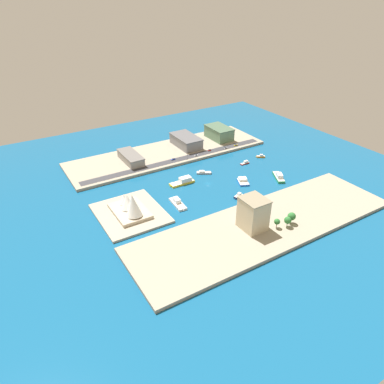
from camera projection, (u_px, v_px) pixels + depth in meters
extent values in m
plane|color=#145684|center=(208.00, 184.00, 358.84)|extent=(440.00, 440.00, 0.00)
cube|color=#9E937F|center=(266.00, 225.00, 294.00)|extent=(70.00, 240.00, 2.88)
cube|color=#9E937F|center=(168.00, 153.00, 422.24)|extent=(70.00, 240.00, 2.88)
cube|color=#A89E89|center=(130.00, 213.00, 309.56)|extent=(63.65, 55.57, 2.00)
cube|color=#38383D|center=(179.00, 159.00, 402.66)|extent=(10.05, 228.00, 0.15)
cube|color=yellow|center=(182.00, 183.00, 358.18)|extent=(8.64, 25.90, 2.06)
cone|color=yellow|center=(170.00, 186.00, 352.16)|extent=(1.86, 1.86, 1.85)
cube|color=white|center=(185.00, 179.00, 358.36)|extent=(7.17, 12.05, 4.24)
cube|color=beige|center=(182.00, 182.00, 357.64)|extent=(8.30, 24.86, 0.10)
cube|color=orange|center=(261.00, 157.00, 414.04)|extent=(7.70, 9.86, 1.85)
cone|color=orange|center=(256.00, 157.00, 414.08)|extent=(2.30, 2.30, 1.67)
cube|color=white|center=(262.00, 155.00, 413.06)|extent=(3.92, 4.26, 2.01)
cube|color=beige|center=(261.00, 156.00, 413.55)|extent=(7.39, 9.46, 0.10)
cube|color=#1E284C|center=(238.00, 196.00, 334.92)|extent=(7.52, 10.65, 2.00)
cone|color=#1E284C|center=(235.00, 199.00, 331.33)|extent=(2.29, 2.29, 1.80)
cube|color=white|center=(239.00, 194.00, 334.77)|extent=(3.93, 4.35, 2.09)
cube|color=beige|center=(238.00, 195.00, 334.39)|extent=(7.21, 10.23, 0.10)
cube|color=blue|center=(243.00, 182.00, 359.87)|extent=(18.13, 15.16, 1.72)
cone|color=blue|center=(245.00, 186.00, 352.81)|extent=(2.04, 2.04, 1.55)
cube|color=white|center=(243.00, 179.00, 360.78)|extent=(9.65, 10.23, 2.75)
cube|color=beige|center=(243.00, 181.00, 359.41)|extent=(17.41, 14.55, 0.10)
cube|color=#2D8C4C|center=(279.00, 177.00, 368.25)|extent=(24.36, 17.36, 2.45)
cone|color=#2D8C4C|center=(275.00, 172.00, 379.08)|extent=(2.97, 2.97, 2.20)
cube|color=white|center=(279.00, 175.00, 364.93)|extent=(9.87, 8.53, 3.98)
cube|color=beige|center=(279.00, 176.00, 367.61)|extent=(23.38, 16.66, 0.10)
cube|color=red|center=(245.00, 163.00, 398.76)|extent=(3.85, 11.40, 1.21)
cone|color=red|center=(241.00, 165.00, 395.90)|extent=(1.13, 1.13, 1.09)
cube|color=white|center=(246.00, 162.00, 398.56)|extent=(2.79, 5.10, 2.41)
cube|color=beige|center=(245.00, 163.00, 398.44)|extent=(3.70, 10.94, 0.10)
cube|color=silver|center=(178.00, 204.00, 323.02)|extent=(23.86, 9.70, 2.09)
cone|color=silver|center=(184.00, 210.00, 313.60)|extent=(2.01, 2.01, 1.88)
cube|color=white|center=(177.00, 200.00, 323.36)|extent=(8.60, 5.42, 3.60)
cube|color=beige|center=(178.00, 203.00, 322.47)|extent=(22.91, 9.31, 0.10)
cube|color=#999EA3|center=(204.00, 173.00, 377.80)|extent=(12.06, 15.76, 1.82)
cone|color=#999EA3|center=(211.00, 173.00, 377.86)|extent=(2.25, 2.25, 1.64)
cube|color=white|center=(202.00, 171.00, 376.92)|extent=(5.75, 6.53, 1.61)
cube|color=beige|center=(204.00, 172.00, 377.31)|extent=(11.58, 15.13, 0.10)
cube|color=gray|center=(131.00, 158.00, 395.72)|extent=(41.14, 16.49, 8.68)
cube|color=slate|center=(130.00, 154.00, 393.34)|extent=(42.79, 17.15, 0.80)
cube|color=gray|center=(186.00, 141.00, 434.50)|extent=(42.48, 23.49, 12.10)
cube|color=#59595C|center=(186.00, 136.00, 431.26)|extent=(44.18, 24.42, 0.80)
cube|color=slate|center=(219.00, 133.00, 455.59)|extent=(36.44, 22.69, 14.78)
cube|color=#47624A|center=(219.00, 127.00, 451.68)|extent=(37.89, 23.59, 0.80)
cube|color=#C6B793|center=(253.00, 214.00, 281.21)|extent=(20.34, 18.16, 26.65)
cube|color=gray|center=(255.00, 199.00, 274.32)|extent=(21.15, 18.88, 0.80)
cylinder|color=black|center=(172.00, 160.00, 399.98)|extent=(0.26, 0.64, 0.64)
cylinder|color=black|center=(172.00, 160.00, 401.11)|extent=(0.26, 0.64, 0.64)
cylinder|color=black|center=(175.00, 159.00, 401.58)|extent=(0.26, 0.64, 0.64)
cylinder|color=black|center=(174.00, 159.00, 402.71)|extent=(0.26, 0.64, 0.64)
cube|color=blue|center=(173.00, 159.00, 401.18)|extent=(1.78, 5.19, 0.85)
cube|color=#262D38|center=(173.00, 159.00, 400.96)|extent=(1.55, 2.91, 0.51)
cylinder|color=black|center=(197.00, 155.00, 411.82)|extent=(0.26, 0.64, 0.64)
cylinder|color=black|center=(198.00, 156.00, 410.59)|extent=(0.26, 0.64, 0.64)
cylinder|color=black|center=(195.00, 156.00, 410.52)|extent=(0.26, 0.64, 0.64)
cylinder|color=black|center=(196.00, 156.00, 409.29)|extent=(0.26, 0.64, 0.64)
cube|color=white|center=(196.00, 155.00, 410.41)|extent=(1.93, 4.28, 0.80)
cube|color=#262D38|center=(196.00, 155.00, 409.99)|extent=(1.67, 2.41, 0.50)
cylinder|color=black|center=(226.00, 148.00, 430.69)|extent=(0.27, 0.65, 0.64)
cylinder|color=black|center=(227.00, 148.00, 429.43)|extent=(0.27, 0.65, 0.64)
cylinder|color=black|center=(224.00, 148.00, 429.12)|extent=(0.27, 0.65, 0.64)
cylinder|color=black|center=(225.00, 149.00, 427.85)|extent=(0.27, 0.65, 0.64)
cube|color=#B7B7BC|center=(226.00, 148.00, 429.15)|extent=(2.06, 4.85, 0.71)
cube|color=#262D38|center=(226.00, 148.00, 428.72)|extent=(1.78, 2.73, 0.54)
cylinder|color=black|center=(236.00, 145.00, 438.77)|extent=(0.26, 0.64, 0.64)
cylinder|color=black|center=(237.00, 145.00, 437.53)|extent=(0.26, 0.64, 0.64)
cylinder|color=black|center=(234.00, 146.00, 437.14)|extent=(0.26, 0.64, 0.64)
cylinder|color=black|center=(235.00, 146.00, 435.90)|extent=(0.26, 0.64, 0.64)
cube|color=yellow|center=(236.00, 145.00, 437.20)|extent=(1.97, 5.07, 0.73)
cube|color=#262D38|center=(236.00, 145.00, 436.78)|extent=(1.71, 2.85, 0.46)
cylinder|color=black|center=(209.00, 151.00, 422.33)|extent=(0.28, 0.65, 0.64)
cylinder|color=black|center=(208.00, 151.00, 423.49)|extent=(0.28, 0.65, 0.64)
cylinder|color=black|center=(211.00, 150.00, 423.75)|extent=(0.28, 0.65, 0.64)
cylinder|color=black|center=(210.00, 150.00, 424.91)|extent=(0.28, 0.65, 0.64)
cube|color=red|center=(209.00, 150.00, 423.46)|extent=(1.98, 4.31, 0.83)
cube|color=#262D38|center=(210.00, 150.00, 423.20)|extent=(1.69, 2.44, 0.63)
cylinder|color=black|center=(187.00, 158.00, 400.47)|extent=(0.18, 0.18, 5.50)
cube|color=black|center=(187.00, 155.00, 398.84)|extent=(0.36, 0.36, 1.00)
sphere|color=red|center=(187.00, 155.00, 398.66)|extent=(0.24, 0.24, 0.24)
sphere|color=yellow|center=(187.00, 155.00, 398.84)|extent=(0.24, 0.24, 0.24)
sphere|color=green|center=(187.00, 155.00, 399.01)|extent=(0.24, 0.24, 0.24)
cube|color=#BCAD93|center=(130.00, 211.00, 308.30)|extent=(38.99, 27.65, 3.00)
cone|color=white|center=(133.00, 205.00, 295.27)|extent=(16.58, 13.30, 21.75)
cone|color=white|center=(131.00, 205.00, 301.24)|extent=(9.46, 8.17, 13.71)
cone|color=white|center=(128.00, 201.00, 306.80)|extent=(14.80, 12.75, 15.10)
cone|color=white|center=(124.00, 199.00, 314.48)|extent=(11.05, 9.69, 10.56)
cylinder|color=brown|center=(291.00, 221.00, 292.34)|extent=(0.50, 0.50, 4.12)
sphere|color=#2D7233|center=(292.00, 216.00, 289.95)|extent=(6.78, 6.78, 6.78)
cylinder|color=brown|center=(287.00, 225.00, 288.26)|extent=(0.50, 0.50, 3.84)
sphere|color=#2D7233|center=(288.00, 220.00, 286.08)|extent=(6.02, 6.02, 6.02)
cylinder|color=brown|center=(276.00, 226.00, 286.87)|extent=(0.50, 0.50, 4.00)
sphere|color=#2D7233|center=(277.00, 222.00, 284.87)|extent=(4.98, 4.98, 4.98)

